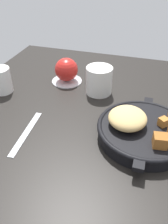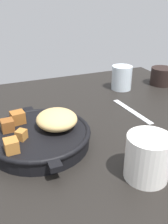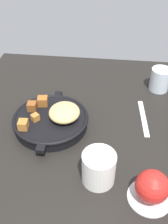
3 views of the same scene
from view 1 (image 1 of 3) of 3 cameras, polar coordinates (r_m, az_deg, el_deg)
ground_plane at (r=66.17cm, az=2.61°, el=-3.21°), size 96.85×90.22×2.40cm
cast_iron_skillet at (r=60.47cm, az=13.81°, el=-4.06°), size 27.63×23.32×7.51cm
saucer_plate at (r=85.03cm, az=-4.12°, el=7.52°), size 10.60×10.60×0.60cm
red_apple at (r=83.10cm, az=-4.24°, el=10.12°), size 7.95×7.95×7.95cm
butter_knife at (r=63.40cm, az=-13.68°, el=-4.81°), size 17.78×2.83×0.36cm
white_creamer_pitcher at (r=81.48cm, az=-19.28°, el=7.19°), size 6.58×6.58×8.15cm
ceramic_mug_white at (r=76.42cm, az=3.62°, el=7.59°), size 8.34×8.34×8.80cm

